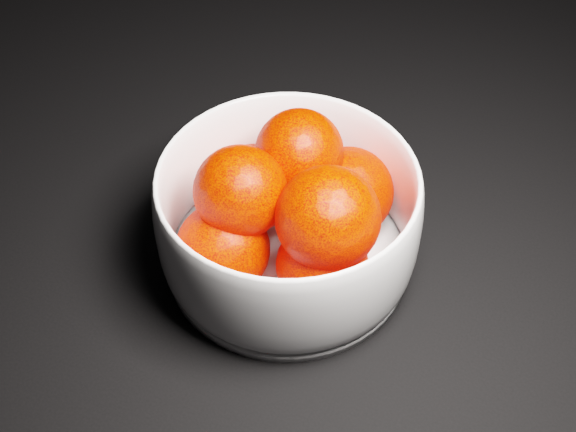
% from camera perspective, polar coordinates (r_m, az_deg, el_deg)
% --- Properties ---
extents(bowl, '(0.21, 0.21, 0.10)m').
position_cam_1_polar(bowl, '(0.63, 0.00, -0.32)').
color(bowl, white).
rests_on(bowl, ground).
extents(orange_pile, '(0.16, 0.17, 0.12)m').
position_cam_1_polar(orange_pile, '(0.62, 0.12, 0.60)').
color(orange_pile, '#F21700').
rests_on(orange_pile, bowl).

